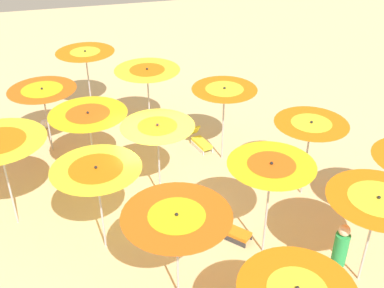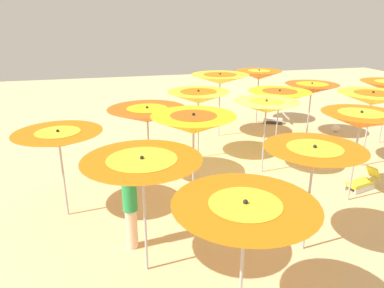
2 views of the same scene
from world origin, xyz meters
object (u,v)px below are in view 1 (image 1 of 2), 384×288
(lounger_0, at_px, (91,162))
(beachgoer_0, at_px, (338,259))
(beach_umbrella_2, at_px, (224,95))
(beach_umbrella_5, at_px, (377,205))
(lounger_1, at_px, (201,142))
(beach_umbrella_7, at_px, (158,131))
(lounger_3, at_px, (230,230))
(beach_umbrella_12, at_px, (97,175))
(beach_umbrella_4, at_px, (86,57))
(beach_umbrella_6, at_px, (271,172))
(beach_umbrella_9, at_px, (43,95))
(beach_umbrella_11, at_px, (177,223))
(beach_umbrella_1, at_px, (310,130))
(beach_umbrella_8, at_px, (89,119))
(beach_umbrella_3, at_px, (147,75))
(beach_ball, at_px, (45,124))

(lounger_0, relative_size, beachgoer_0, 0.64)
(beach_umbrella_2, height_order, beach_umbrella_5, beach_umbrella_2)
(beach_umbrella_5, bearing_deg, lounger_1, 16.92)
(beach_umbrella_7, height_order, lounger_3, beach_umbrella_7)
(beach_umbrella_7, xyz_separation_m, beach_umbrella_12, (-1.60, 1.69, 0.02))
(beach_umbrella_4, xyz_separation_m, beach_umbrella_6, (-8.26, -3.37, 0.13))
(lounger_3, bearing_deg, beachgoer_0, -7.16)
(beach_umbrella_9, bearing_deg, lounger_1, -103.14)
(beach_umbrella_11, bearing_deg, beach_umbrella_1, -58.06)
(beach_umbrella_5, bearing_deg, beach_umbrella_6, 51.84)
(beachgoer_0, bearing_deg, beach_umbrella_12, 68.54)
(beach_umbrella_4, height_order, beach_umbrella_9, beach_umbrella_4)
(lounger_3, bearing_deg, beach_umbrella_8, -179.48)
(beach_umbrella_1, height_order, beach_umbrella_9, beach_umbrella_1)
(beach_umbrella_6, distance_m, beach_umbrella_8, 5.41)
(beach_umbrella_8, height_order, beach_umbrella_9, beach_umbrella_8)
(beach_umbrella_3, bearing_deg, beach_umbrella_9, 90.85)
(beach_umbrella_11, bearing_deg, beach_ball, 18.62)
(lounger_0, bearing_deg, beach_umbrella_2, 80.15)
(beach_umbrella_6, xyz_separation_m, beach_ball, (7.52, 5.05, -2.14))
(beach_ball, bearing_deg, lounger_3, -146.93)
(beachgoer_0, bearing_deg, beach_umbrella_9, 46.23)
(beach_umbrella_9, xyz_separation_m, lounger_3, (-5.33, -4.23, -1.74))
(beach_umbrella_5, relative_size, beach_umbrella_7, 1.01)
(beach_umbrella_11, bearing_deg, beach_umbrella_5, -99.01)
(beach_umbrella_5, relative_size, lounger_3, 2.06)
(beach_umbrella_3, bearing_deg, beach_umbrella_7, 174.16)
(lounger_3, bearing_deg, beach_umbrella_5, 6.91)
(beach_umbrella_6, bearing_deg, lounger_1, 1.98)
(beach_umbrella_11, relative_size, lounger_1, 2.04)
(beach_umbrella_3, bearing_deg, beach_umbrella_6, -165.16)
(beach_umbrella_11, bearing_deg, beach_umbrella_12, 36.44)
(beach_umbrella_1, relative_size, beach_ball, 7.35)
(beach_umbrella_6, relative_size, beach_umbrella_11, 1.15)
(beach_umbrella_7, relative_size, beach_ball, 7.37)
(beach_umbrella_12, bearing_deg, beach_ball, 12.42)
(beach_umbrella_7, bearing_deg, lounger_1, -38.79)
(beach_umbrella_3, relative_size, beach_umbrella_8, 1.10)
(beach_umbrella_3, bearing_deg, beach_umbrella_1, -140.05)
(beach_umbrella_5, height_order, beach_ball, beach_umbrella_5)
(beach_umbrella_8, xyz_separation_m, beach_umbrella_11, (-4.75, -1.35, -0.01))
(beach_umbrella_1, xyz_separation_m, beach_umbrella_4, (6.40, 5.29, 0.13))
(beach_umbrella_3, height_order, beach_ball, beach_umbrella_3)
(beach_umbrella_11, relative_size, lounger_3, 1.97)
(beach_umbrella_4, bearing_deg, lounger_0, 174.75)
(lounger_3, height_order, beachgoer_0, beachgoer_0)
(beach_umbrella_9, bearing_deg, beach_umbrella_1, -121.67)
(beach_umbrella_1, distance_m, lounger_1, 4.14)
(beach_umbrella_9, relative_size, beach_ball, 6.96)
(beach_umbrella_2, bearing_deg, beach_umbrella_3, 44.92)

